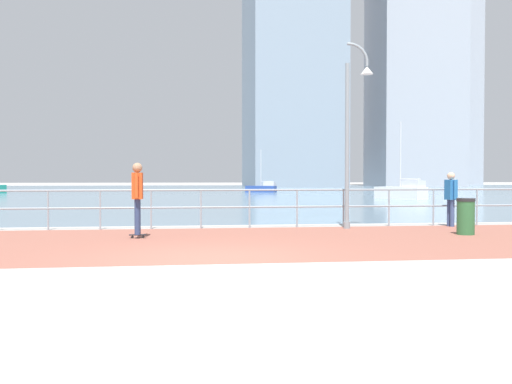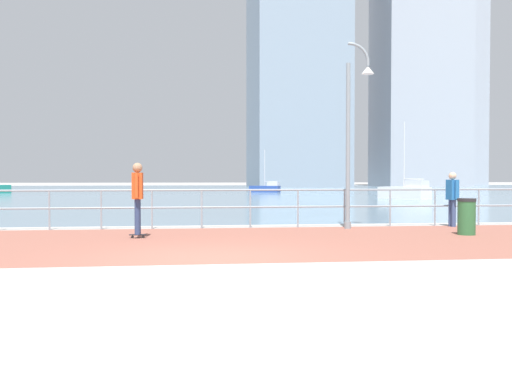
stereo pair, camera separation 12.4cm
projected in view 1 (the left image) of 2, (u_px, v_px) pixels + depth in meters
ground at (188, 194)px, 49.67m from camera, size 220.00×220.00×0.00m
brick_paving at (206, 242)px, 12.76m from camera, size 28.00×6.73×0.01m
harbor_water at (186, 191)px, 60.69m from camera, size 180.00×88.00×0.00m
waterfront_railing at (201, 201)px, 16.08m from camera, size 25.25×0.06×1.12m
lamppost at (353, 126)px, 15.96m from camera, size 0.81×0.40×5.28m
skateboarder at (137, 193)px, 13.47m from camera, size 0.40×0.55×1.81m
bystander at (451, 195)px, 16.70m from camera, size 0.27×0.56×1.61m
trash_bin at (466, 216)px, 14.31m from camera, size 0.46×0.46×0.93m
sailboat_white at (402, 191)px, 38.60m from camera, size 2.78×3.87×5.29m
sailboat_red at (262, 188)px, 55.29m from camera, size 3.06×2.22×4.18m
tower_steel at (415, 52)px, 92.82m from camera, size 13.67×10.95×45.96m
tower_concrete at (440, 83)px, 115.14m from camera, size 11.50×13.89×43.26m
tower_brick at (291, 52)px, 87.78m from camera, size 13.66×17.41×43.66m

